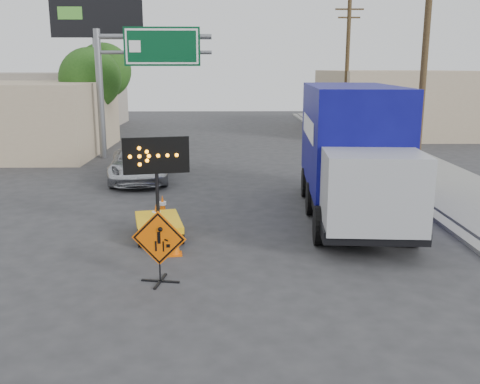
{
  "coord_description": "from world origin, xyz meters",
  "views": [
    {
      "loc": [
        0.46,
        -11.16,
        4.82
      ],
      "look_at": [
        0.7,
        2.13,
        1.72
      ],
      "focal_mm": 40.0,
      "sensor_mm": 36.0,
      "label": 1
    }
  ],
  "objects_px": {
    "construction_sign": "(159,245)",
    "arrow_board": "(158,216)",
    "pickup_truck": "(139,164)",
    "box_truck": "(352,159)"
  },
  "relations": [
    {
      "from": "construction_sign",
      "to": "arrow_board",
      "type": "distance_m",
      "value": 3.37
    },
    {
      "from": "construction_sign",
      "to": "pickup_truck",
      "type": "distance_m",
      "value": 11.76
    },
    {
      "from": "box_truck",
      "to": "pickup_truck",
      "type": "bearing_deg",
      "value": 147.4
    },
    {
      "from": "construction_sign",
      "to": "arrow_board",
      "type": "height_order",
      "value": "arrow_board"
    },
    {
      "from": "construction_sign",
      "to": "box_truck",
      "type": "xyz_separation_m",
      "value": [
        5.58,
        5.57,
        1.03
      ]
    },
    {
      "from": "arrow_board",
      "to": "pickup_truck",
      "type": "bearing_deg",
      "value": 90.96
    },
    {
      "from": "pickup_truck",
      "to": "box_truck",
      "type": "distance_m",
      "value": 10.0
    },
    {
      "from": "pickup_truck",
      "to": "box_truck",
      "type": "bearing_deg",
      "value": -44.57
    },
    {
      "from": "arrow_board",
      "to": "box_truck",
      "type": "relative_size",
      "value": 0.32
    },
    {
      "from": "construction_sign",
      "to": "pickup_truck",
      "type": "height_order",
      "value": "construction_sign"
    }
  ]
}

